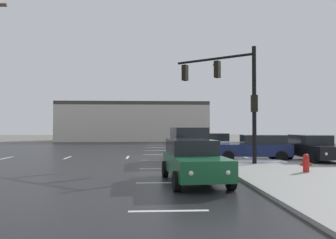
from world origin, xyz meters
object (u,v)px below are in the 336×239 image
object	(u,v)px
fire_hydrant	(306,163)
suv_tan	(188,144)
traffic_signal_mast	(231,87)
sedan_white	(215,143)
sedan_green	(193,160)
sedan_navy	(254,147)
sedan_black	(314,148)

from	to	relation	value
fire_hydrant	suv_tan	xyz separation A→B (m)	(-4.50, 5.25, 0.55)
traffic_signal_mast	fire_hydrant	world-z (taller)	traffic_signal_mast
fire_hydrant	sedan_white	world-z (taller)	sedan_white
sedan_green	traffic_signal_mast	bearing A→B (deg)	148.12
sedan_green	sedan_white	bearing A→B (deg)	160.74
suv_tan	fire_hydrant	bearing A→B (deg)	-141.66
sedan_white	sedan_green	world-z (taller)	same
sedan_white	traffic_signal_mast	bearing A→B (deg)	179.58
fire_hydrant	suv_tan	distance (m)	6.94
fire_hydrant	sedan_green	distance (m)	5.32
traffic_signal_mast	sedan_navy	bearing A→B (deg)	-101.00
traffic_signal_mast	sedan_green	world-z (taller)	traffic_signal_mast
fire_hydrant	sedan_green	world-z (taller)	sedan_green
sedan_white	sedan_navy	size ratio (longest dim) A/B	0.99
sedan_navy	sedan_black	world-z (taller)	same
fire_hydrant	suv_tan	size ratio (longest dim) A/B	0.16
fire_hydrant	sedan_black	xyz separation A→B (m)	(2.92, 4.97, 0.32)
sedan_navy	sedan_black	size ratio (longest dim) A/B	1.02
suv_tan	sedan_green	world-z (taller)	suv_tan
traffic_signal_mast	sedan_black	world-z (taller)	traffic_signal_mast
sedan_navy	sedan_white	bearing A→B (deg)	-71.19
sedan_white	sedan_navy	bearing A→B (deg)	-163.07
traffic_signal_mast	sedan_navy	size ratio (longest dim) A/B	1.34
sedan_black	fire_hydrant	bearing A→B (deg)	-29.99
suv_tan	sedan_white	distance (m)	6.62
sedan_white	sedan_green	bearing A→B (deg)	168.63
fire_hydrant	sedan_green	bearing A→B (deg)	-163.75
fire_hydrant	sedan_black	bearing A→B (deg)	59.55
fire_hydrant	suv_tan	bearing A→B (deg)	130.63
sedan_white	suv_tan	bearing A→B (deg)	158.64
traffic_signal_mast	sedan_navy	distance (m)	4.21
sedan_white	sedan_green	xyz separation A→B (m)	(-3.38, -12.75, 0.00)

